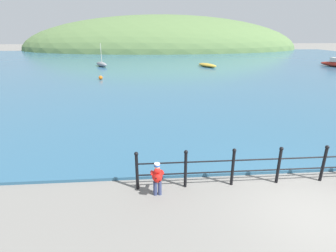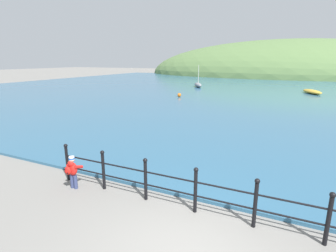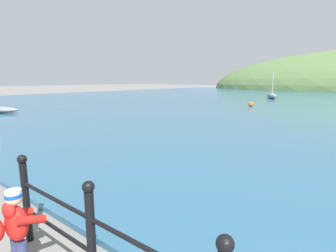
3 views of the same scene
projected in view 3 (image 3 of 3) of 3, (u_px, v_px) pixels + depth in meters
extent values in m
cylinder|color=black|center=(26.00, 203.00, 3.48)|extent=(0.09, 0.09, 1.10)
sphere|color=black|center=(22.00, 159.00, 3.37)|extent=(0.12, 0.12, 0.12)
cylinder|color=black|center=(91.00, 243.00, 2.61)|extent=(0.09, 0.09, 1.10)
sphere|color=black|center=(88.00, 187.00, 2.50)|extent=(0.12, 0.12, 0.12)
sphere|color=black|center=(225.00, 244.00, 1.64)|extent=(0.12, 0.12, 0.12)
ellipsoid|color=red|center=(17.00, 223.00, 2.84)|extent=(0.31, 0.23, 0.40)
ellipsoid|color=red|center=(9.00, 210.00, 2.76)|extent=(0.20, 0.13, 0.18)
cylinder|color=red|center=(19.00, 212.00, 2.99)|extent=(0.10, 0.32, 0.19)
cylinder|color=red|center=(31.00, 220.00, 2.82)|extent=(0.10, 0.32, 0.19)
sphere|color=beige|center=(14.00, 198.00, 2.79)|extent=(0.17, 0.17, 0.17)
cylinder|color=#194CB2|center=(14.00, 195.00, 2.79)|extent=(0.17, 0.17, 0.04)
cylinder|color=silver|center=(13.00, 192.00, 2.78)|extent=(0.16, 0.16, 0.04)
ellipsoid|color=gray|center=(272.00, 96.00, 29.05)|extent=(2.14, 2.87, 0.59)
cylinder|color=beige|center=(273.00, 83.00, 28.65)|extent=(0.07, 0.07, 2.32)
sphere|color=orange|center=(251.00, 104.00, 20.42)|extent=(0.37, 0.37, 0.37)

